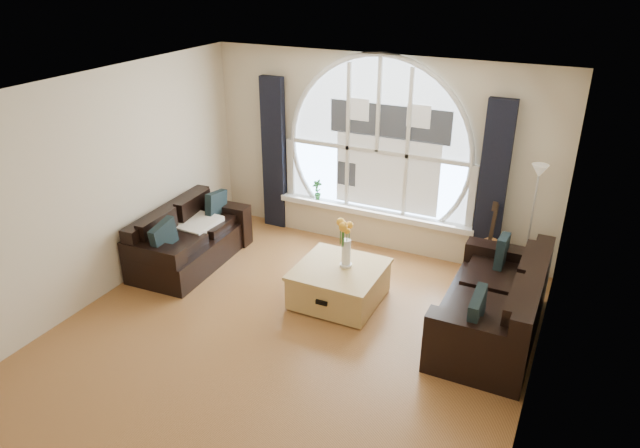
% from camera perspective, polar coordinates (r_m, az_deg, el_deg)
% --- Properties ---
extents(ground, '(5.00, 5.50, 0.01)m').
position_cam_1_polar(ground, '(6.51, -3.52, -11.46)').
color(ground, brown).
rests_on(ground, ground).
extents(ceiling, '(5.00, 5.50, 0.01)m').
position_cam_1_polar(ceiling, '(5.37, -4.29, 12.41)').
color(ceiling, silver).
rests_on(ceiling, ground).
extents(wall_back, '(5.00, 0.01, 2.70)m').
position_cam_1_polar(wall_back, '(8.14, 5.72, 6.87)').
color(wall_back, beige).
rests_on(wall_back, ground).
extents(wall_front, '(5.00, 0.01, 2.70)m').
position_cam_1_polar(wall_front, '(4.05, -24.10, -15.93)').
color(wall_front, beige).
rests_on(wall_front, ground).
extents(wall_left, '(0.01, 5.50, 2.70)m').
position_cam_1_polar(wall_left, '(7.30, -21.27, 3.06)').
color(wall_left, beige).
rests_on(wall_left, ground).
extents(wall_right, '(0.01, 5.50, 2.70)m').
position_cam_1_polar(wall_right, '(5.19, 21.11, -5.85)').
color(wall_right, beige).
rests_on(wall_right, ground).
extents(attic_slope, '(0.92, 5.50, 0.72)m').
position_cam_1_polar(attic_slope, '(4.80, 19.40, 5.18)').
color(attic_slope, silver).
rests_on(attic_slope, ground).
extents(arched_window, '(2.60, 0.06, 2.15)m').
position_cam_1_polar(arched_window, '(8.04, 5.73, 8.67)').
color(arched_window, silver).
rests_on(arched_window, wall_back).
extents(window_sill, '(2.90, 0.22, 0.08)m').
position_cam_1_polar(window_sill, '(8.35, 5.24, 1.19)').
color(window_sill, white).
rests_on(window_sill, wall_back).
extents(window_frame, '(2.76, 0.08, 2.15)m').
position_cam_1_polar(window_frame, '(8.01, 5.65, 8.62)').
color(window_frame, white).
rests_on(window_frame, wall_back).
extents(neighbor_house, '(1.70, 0.02, 1.50)m').
position_cam_1_polar(neighbor_house, '(8.01, 6.67, 7.64)').
color(neighbor_house, silver).
rests_on(neighbor_house, wall_back).
extents(curtain_left, '(0.35, 0.12, 2.30)m').
position_cam_1_polar(curtain_left, '(8.75, -4.53, 6.83)').
color(curtain_left, black).
rests_on(curtain_left, ground).
extents(curtain_right, '(0.35, 0.12, 2.30)m').
position_cam_1_polar(curtain_right, '(7.73, 16.52, 3.36)').
color(curtain_right, black).
rests_on(curtain_right, ground).
extents(sofa_left, '(0.95, 1.77, 0.77)m').
position_cam_1_polar(sofa_left, '(8.06, -12.60, -1.12)').
color(sofa_left, black).
rests_on(sofa_left, ground).
extents(sofa_right, '(0.99, 1.97, 0.87)m').
position_cam_1_polar(sofa_right, '(6.68, 16.48, -7.42)').
color(sofa_right, black).
rests_on(sofa_right, ground).
extents(coffee_chest, '(1.02, 1.02, 0.50)m').
position_cam_1_polar(coffee_chest, '(7.08, 1.90, -5.76)').
color(coffee_chest, tan).
rests_on(coffee_chest, ground).
extents(throw_blanket, '(0.58, 0.58, 0.10)m').
position_cam_1_polar(throw_blanket, '(8.15, -12.01, 0.01)').
color(throw_blanket, silver).
rests_on(throw_blanket, sofa_left).
extents(vase_flowers, '(0.24, 0.24, 0.70)m').
position_cam_1_polar(vase_flowers, '(6.83, 2.61, -1.26)').
color(vase_flowers, white).
rests_on(vase_flowers, coffee_chest).
extents(floor_lamp, '(0.24, 0.24, 1.60)m').
position_cam_1_polar(floor_lamp, '(7.66, 19.91, -0.17)').
color(floor_lamp, '#B2B2B2').
rests_on(floor_lamp, ground).
extents(guitar, '(0.39, 0.29, 1.06)m').
position_cam_1_polar(guitar, '(7.87, 16.50, -1.20)').
color(guitar, '#965A25').
rests_on(guitar, ground).
extents(potted_plant, '(0.18, 0.14, 0.30)m').
position_cam_1_polar(potted_plant, '(8.61, -0.26, 3.39)').
color(potted_plant, '#1E6023').
rests_on(potted_plant, window_sill).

